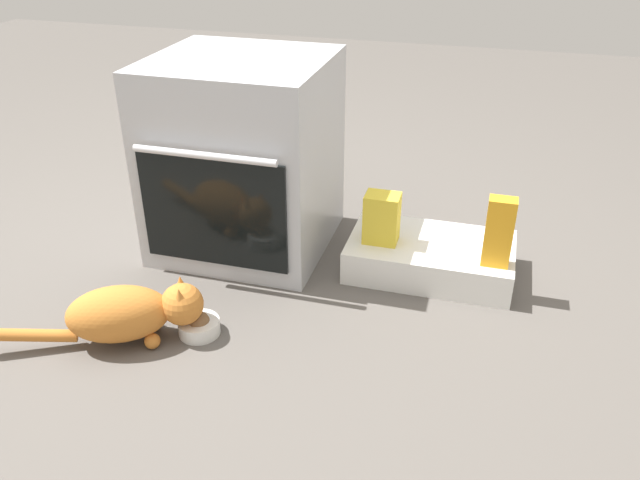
{
  "coord_description": "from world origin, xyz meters",
  "views": [
    {
      "loc": [
        0.83,
        -1.7,
        1.25
      ],
      "look_at": [
        0.35,
        0.0,
        0.25
      ],
      "focal_mm": 36.29,
      "sensor_mm": 36.0,
      "label": 1
    }
  ],
  "objects_px": {
    "oven": "(244,156)",
    "food_bowl": "(199,325)",
    "juice_carton": "(499,232)",
    "pantry_cabinet": "(430,257)",
    "cat": "(129,313)",
    "snack_bag": "(382,218)"
  },
  "relations": [
    {
      "from": "oven",
      "to": "food_bowl",
      "type": "distance_m",
      "value": 0.68
    },
    {
      "from": "juice_carton",
      "to": "pantry_cabinet",
      "type": "bearing_deg",
      "value": 157.72
    },
    {
      "from": "cat",
      "to": "snack_bag",
      "type": "xyz_separation_m",
      "value": [
        0.65,
        0.61,
        0.11
      ]
    },
    {
      "from": "juice_carton",
      "to": "snack_bag",
      "type": "bearing_deg",
      "value": 172.74
    },
    {
      "from": "oven",
      "to": "pantry_cabinet",
      "type": "bearing_deg",
      "value": -2.45
    },
    {
      "from": "oven",
      "to": "juice_carton",
      "type": "bearing_deg",
      "value": -7.39
    },
    {
      "from": "food_bowl",
      "to": "cat",
      "type": "xyz_separation_m",
      "value": [
        -0.18,
        -0.09,
        0.07
      ]
    },
    {
      "from": "oven",
      "to": "pantry_cabinet",
      "type": "relative_size",
      "value": 1.23
    },
    {
      "from": "pantry_cabinet",
      "to": "cat",
      "type": "xyz_separation_m",
      "value": [
        -0.82,
        -0.65,
        0.04
      ]
    },
    {
      "from": "snack_bag",
      "to": "juice_carton",
      "type": "relative_size",
      "value": 0.75
    },
    {
      "from": "pantry_cabinet",
      "to": "snack_bag",
      "type": "distance_m",
      "value": 0.23
    },
    {
      "from": "snack_bag",
      "to": "food_bowl",
      "type": "bearing_deg",
      "value": -131.65
    },
    {
      "from": "oven",
      "to": "food_bowl",
      "type": "height_order",
      "value": "oven"
    },
    {
      "from": "oven",
      "to": "cat",
      "type": "xyz_separation_m",
      "value": [
        -0.12,
        -0.68,
        -0.25
      ]
    },
    {
      "from": "snack_bag",
      "to": "juice_carton",
      "type": "xyz_separation_m",
      "value": [
        0.4,
        -0.05,
        0.03
      ]
    },
    {
      "from": "food_bowl",
      "to": "snack_bag",
      "type": "relative_size",
      "value": 0.72
    },
    {
      "from": "cat",
      "to": "juice_carton",
      "type": "height_order",
      "value": "juice_carton"
    },
    {
      "from": "pantry_cabinet",
      "to": "food_bowl",
      "type": "relative_size",
      "value": 4.46
    },
    {
      "from": "pantry_cabinet",
      "to": "cat",
      "type": "height_order",
      "value": "cat"
    },
    {
      "from": "food_bowl",
      "to": "juice_carton",
      "type": "xyz_separation_m",
      "value": [
        0.86,
        0.47,
        0.21
      ]
    },
    {
      "from": "cat",
      "to": "snack_bag",
      "type": "relative_size",
      "value": 3.32
    },
    {
      "from": "cat",
      "to": "snack_bag",
      "type": "bearing_deg",
      "value": 17.65
    }
  ]
}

